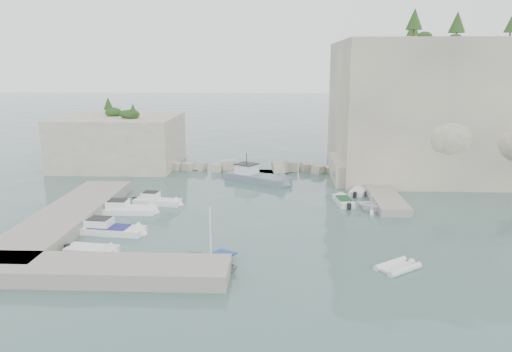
{
  "coord_description": "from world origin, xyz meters",
  "views": [
    {
      "loc": [
        2.15,
        -43.49,
        14.27
      ],
      "look_at": [
        0.0,
        6.0,
        3.0
      ],
      "focal_mm": 35.0,
      "sensor_mm": 36.0,
      "label": 1
    }
  ],
  "objects_px": {
    "motorboat_b": "(127,213)",
    "rowboat": "(211,267)",
    "motorboat_e": "(92,254)",
    "tender_east_b": "(344,204)",
    "work_boat": "(258,182)",
    "inflatable_dinghy": "(397,269)",
    "motorboat_d": "(110,233)",
    "tender_east_a": "(372,211)",
    "tender_east_c": "(360,193)",
    "tender_east_d": "(353,185)",
    "motorboat_a": "(158,204)"
  },
  "relations": [
    {
      "from": "inflatable_dinghy",
      "to": "tender_east_b",
      "type": "xyz_separation_m",
      "value": [
        -1.65,
        16.75,
        0.0
      ]
    },
    {
      "from": "motorboat_d",
      "to": "inflatable_dinghy",
      "type": "relative_size",
      "value": 1.95
    },
    {
      "from": "motorboat_b",
      "to": "work_boat",
      "type": "xyz_separation_m",
      "value": [
        12.21,
        13.58,
        0.0
      ]
    },
    {
      "from": "work_boat",
      "to": "tender_east_a",
      "type": "bearing_deg",
      "value": -12.83
    },
    {
      "from": "motorboat_a",
      "to": "tender_east_d",
      "type": "distance_m",
      "value": 23.29
    },
    {
      "from": "motorboat_a",
      "to": "tender_east_b",
      "type": "bearing_deg",
      "value": 11.51
    },
    {
      "from": "motorboat_b",
      "to": "rowboat",
      "type": "height_order",
      "value": "motorboat_b"
    },
    {
      "from": "tender_east_b",
      "to": "motorboat_d",
      "type": "bearing_deg",
      "value": 108.25
    },
    {
      "from": "tender_east_c",
      "to": "tender_east_a",
      "type": "bearing_deg",
      "value": -157.37
    },
    {
      "from": "motorboat_b",
      "to": "tender_east_a",
      "type": "xyz_separation_m",
      "value": [
        23.97,
        1.65,
        0.0
      ]
    },
    {
      "from": "motorboat_b",
      "to": "inflatable_dinghy",
      "type": "bearing_deg",
      "value": -28.46
    },
    {
      "from": "motorboat_e",
      "to": "tender_east_a",
      "type": "bearing_deg",
      "value": 35.01
    },
    {
      "from": "motorboat_d",
      "to": "rowboat",
      "type": "bearing_deg",
      "value": -27.94
    },
    {
      "from": "inflatable_dinghy",
      "to": "tender_east_c",
      "type": "bearing_deg",
      "value": 50.91
    },
    {
      "from": "tender_east_d",
      "to": "inflatable_dinghy",
      "type": "bearing_deg",
      "value": -170.24
    },
    {
      "from": "motorboat_b",
      "to": "inflatable_dinghy",
      "type": "xyz_separation_m",
      "value": [
        23.18,
        -12.6,
        0.0
      ]
    },
    {
      "from": "motorboat_b",
      "to": "tender_east_b",
      "type": "relative_size",
      "value": 1.42
    },
    {
      "from": "motorboat_a",
      "to": "work_boat",
      "type": "height_order",
      "value": "work_boat"
    },
    {
      "from": "motorboat_b",
      "to": "tender_east_a",
      "type": "height_order",
      "value": "tender_east_a"
    },
    {
      "from": "tender_east_c",
      "to": "tender_east_d",
      "type": "height_order",
      "value": "tender_east_d"
    },
    {
      "from": "motorboat_b",
      "to": "tender_east_c",
      "type": "height_order",
      "value": "motorboat_b"
    },
    {
      "from": "motorboat_d",
      "to": "tender_east_a",
      "type": "relative_size",
      "value": 1.98
    },
    {
      "from": "tender_east_c",
      "to": "work_boat",
      "type": "relative_size",
      "value": 0.53
    },
    {
      "from": "tender_east_a",
      "to": "tender_east_d",
      "type": "xyz_separation_m",
      "value": [
        -0.27,
        10.6,
        0.0
      ]
    },
    {
      "from": "motorboat_b",
      "to": "work_boat",
      "type": "height_order",
      "value": "work_boat"
    },
    {
      "from": "motorboat_b",
      "to": "tender_east_d",
      "type": "bearing_deg",
      "value": 27.41
    },
    {
      "from": "motorboat_e",
      "to": "motorboat_b",
      "type": "height_order",
      "value": "motorboat_b"
    },
    {
      "from": "rowboat",
      "to": "work_boat",
      "type": "relative_size",
      "value": 0.51
    },
    {
      "from": "tender_east_b",
      "to": "work_boat",
      "type": "xyz_separation_m",
      "value": [
        -9.31,
        9.43,
        0.0
      ]
    },
    {
      "from": "inflatable_dinghy",
      "to": "tender_east_a",
      "type": "xyz_separation_m",
      "value": [
        0.8,
        14.26,
        0.0
      ]
    },
    {
      "from": "tender_east_a",
      "to": "tender_east_b",
      "type": "height_order",
      "value": "tender_east_a"
    },
    {
      "from": "tender_east_a",
      "to": "inflatable_dinghy",
      "type": "bearing_deg",
      "value": -164.71
    },
    {
      "from": "rowboat",
      "to": "tender_east_c",
      "type": "relative_size",
      "value": 0.97
    },
    {
      "from": "rowboat",
      "to": "inflatable_dinghy",
      "type": "xyz_separation_m",
      "value": [
        13.25,
        0.13,
        0.0
      ]
    },
    {
      "from": "motorboat_d",
      "to": "tender_east_c",
      "type": "xyz_separation_m",
      "value": [
        23.62,
        14.57,
        0.0
      ]
    },
    {
      "from": "motorboat_b",
      "to": "work_boat",
      "type": "relative_size",
      "value": 0.69
    },
    {
      "from": "motorboat_e",
      "to": "tender_east_b",
      "type": "bearing_deg",
      "value": 42.48
    },
    {
      "from": "motorboat_d",
      "to": "tender_east_d",
      "type": "distance_m",
      "value": 29.65
    },
    {
      "from": "motorboat_e",
      "to": "motorboat_b",
      "type": "distance_m",
      "value": 10.68
    },
    {
      "from": "tender_east_a",
      "to": "tender_east_b",
      "type": "relative_size",
      "value": 0.76
    },
    {
      "from": "motorboat_e",
      "to": "inflatable_dinghy",
      "type": "relative_size",
      "value": 1.25
    },
    {
      "from": "motorboat_b",
      "to": "motorboat_a",
      "type": "xyz_separation_m",
      "value": [
        2.29,
        3.09,
        0.0
      ]
    },
    {
      "from": "work_boat",
      "to": "tender_east_b",
      "type": "bearing_deg",
      "value": -12.78
    },
    {
      "from": "inflatable_dinghy",
      "to": "tender_east_a",
      "type": "distance_m",
      "value": 14.28
    },
    {
      "from": "motorboat_e",
      "to": "tender_east_b",
      "type": "xyz_separation_m",
      "value": [
        21.04,
        14.82,
        0.0
      ]
    },
    {
      "from": "motorboat_d",
      "to": "inflatable_dinghy",
      "type": "xyz_separation_m",
      "value": [
        22.9,
        -6.68,
        0.0
      ]
    },
    {
      "from": "motorboat_d",
      "to": "tender_east_d",
      "type": "height_order",
      "value": "tender_east_d"
    },
    {
      "from": "tender_east_d",
      "to": "work_boat",
      "type": "height_order",
      "value": "work_boat"
    },
    {
      "from": "tender_east_c",
      "to": "work_boat",
      "type": "xyz_separation_m",
      "value": [
        -11.68,
        4.93,
        0.0
      ]
    },
    {
      "from": "motorboat_e",
      "to": "tender_east_c",
      "type": "relative_size",
      "value": 0.88
    }
  ]
}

